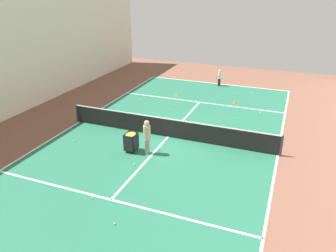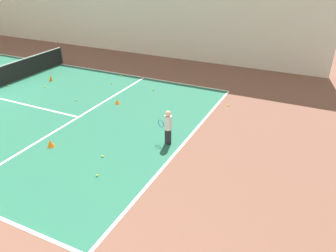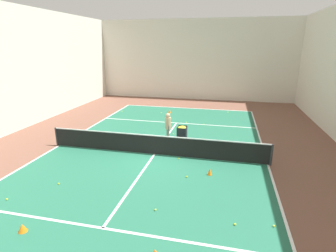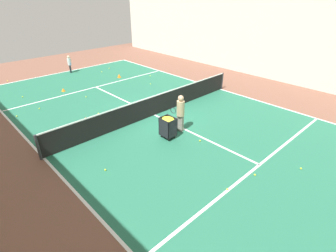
{
  "view_description": "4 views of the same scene",
  "coord_description": "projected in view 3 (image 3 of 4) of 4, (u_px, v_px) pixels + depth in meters",
  "views": [
    {
      "loc": [
        -5.67,
        14.44,
        7.46
      ],
      "look_at": [
        0.0,
        0.0,
        0.63
      ],
      "focal_mm": 35.0,
      "sensor_mm": 36.0,
      "label": 1
    },
    {
      "loc": [
        -9.37,
        -14.44,
        5.91
      ],
      "look_at": [
        -0.33,
        -10.11,
        0.71
      ],
      "focal_mm": 35.0,
      "sensor_mm": 36.0,
      "label": 2
    },
    {
      "loc": [
        3.47,
        -11.96,
        5.38
      ],
      "look_at": [
        0.25,
        2.04,
        0.93
      ],
      "focal_mm": 28.0,
      "sensor_mm": 36.0,
      "label": 3
    },
    {
      "loc": [
        7.77,
        9.17,
        5.7
      ],
      "look_at": [
        1.06,
        2.1,
        0.56
      ],
      "focal_mm": 28.0,
      "sensor_mm": 36.0,
      "label": 4
    }
  ],
  "objects": [
    {
      "name": "training_cone_1",
      "position": [
        210.0,
        172.0,
        11.3
      ],
      "size": [
        0.19,
        0.19,
        0.31
      ],
      "primitive_type": "cone",
      "color": "orange",
      "rests_on": "ground"
    },
    {
      "name": "tennis_ball_8",
      "position": [
        204.0,
        124.0,
        18.45
      ],
      "size": [
        0.07,
        0.07,
        0.07
      ],
      "primitive_type": "sphere",
      "color": "yellow",
      "rests_on": "ground"
    },
    {
      "name": "training_cone_0",
      "position": [
        22.0,
        228.0,
        7.86
      ],
      "size": [
        0.27,
        0.27,
        0.26
      ],
      "primitive_type": "cone",
      "color": "orange",
      "rests_on": "ground"
    },
    {
      "name": "tennis_ball_16",
      "position": [
        235.0,
        224.0,
        8.16
      ],
      "size": [
        0.07,
        0.07,
        0.07
      ],
      "primitive_type": "sphere",
      "color": "yellow",
      "rests_on": "ground"
    },
    {
      "name": "tennis_ball_4",
      "position": [
        7.0,
        199.0,
        9.49
      ],
      "size": [
        0.07,
        0.07,
        0.07
      ],
      "primitive_type": "sphere",
      "color": "yellow",
      "rests_on": "ground"
    },
    {
      "name": "tennis_ball_10",
      "position": [
        59.0,
        184.0,
        10.55
      ],
      "size": [
        0.07,
        0.07,
        0.07
      ],
      "primitive_type": "sphere",
      "color": "yellow",
      "rests_on": "ground"
    },
    {
      "name": "tennis_ball_13",
      "position": [
        186.0,
        122.0,
        18.93
      ],
      "size": [
        0.07,
        0.07,
        0.07
      ],
      "primitive_type": "sphere",
      "color": "yellow",
      "rests_on": "ground"
    },
    {
      "name": "line_baseline_far",
      "position": [
        187.0,
        108.0,
        23.34
      ],
      "size": [
        11.08,
        0.1,
        0.0
      ],
      "primitive_type": "cube",
      "color": "white",
      "rests_on": "ground"
    },
    {
      "name": "training_cone_3",
      "position": [
        170.0,
        111.0,
        21.62
      ],
      "size": [
        0.24,
        0.24,
        0.3
      ],
      "primitive_type": "cone",
      "color": "orange",
      "rests_on": "ground"
    },
    {
      "name": "tennis_ball_3",
      "position": [
        155.0,
        210.0,
        8.88
      ],
      "size": [
        0.07,
        0.07,
        0.07
      ],
      "primitive_type": "sphere",
      "color": "yellow",
      "rests_on": "ground"
    },
    {
      "name": "line_sideline_right",
      "position": [
        268.0,
        165.0,
        12.28
      ],
      "size": [
        0.1,
        21.22,
        0.0
      ],
      "primitive_type": "cube",
      "color": "white",
      "rests_on": "ground"
    },
    {
      "name": "tennis_ball_9",
      "position": [
        239.0,
        145.0,
        14.65
      ],
      "size": [
        0.07,
        0.07,
        0.07
      ],
      "primitive_type": "sphere",
      "color": "yellow",
      "rests_on": "ground"
    },
    {
      "name": "tennis_net",
      "position": [
        154.0,
        145.0,
        13.31
      ],
      "size": [
        11.38,
        0.1,
        1.05
      ],
      "color": "#2D2D33",
      "rests_on": "ground"
    },
    {
      "name": "coach_at_net",
      "position": [
        168.0,
        125.0,
        15.02
      ],
      "size": [
        0.4,
        0.67,
        1.7
      ],
      "rotation": [
        0.0,
        0.0,
        -1.37
      ],
      "color": "gray",
      "rests_on": "ground"
    },
    {
      "name": "tennis_ball_0",
      "position": [
        169.0,
        118.0,
        20.13
      ],
      "size": [
        0.07,
        0.07,
        0.07
      ],
      "primitive_type": "sphere",
      "color": "yellow",
      "rests_on": "ground"
    },
    {
      "name": "hall_enclosure_far",
      "position": [
        194.0,
        60.0,
        26.19
      ],
      "size": [
        19.54,
        0.15,
        7.86
      ],
      "color": "silver",
      "rests_on": "ground"
    },
    {
      "name": "tennis_ball_14",
      "position": [
        187.0,
        177.0,
        11.11
      ],
      "size": [
        0.07,
        0.07,
        0.07
      ],
      "primitive_type": "sphere",
      "color": "yellow",
      "rests_on": "ground"
    },
    {
      "name": "line_service_near",
      "position": [
        103.0,
        228.0,
        8.04
      ],
      "size": [
        11.08,
        0.1,
        0.0
      ],
      "primitive_type": "cube",
      "color": "white",
      "rests_on": "ground"
    },
    {
      "name": "tennis_ball_17",
      "position": [
        274.0,
        226.0,
        8.09
      ],
      "size": [
        0.07,
        0.07,
        0.07
      ],
      "primitive_type": "sphere",
      "color": "yellow",
      "rests_on": "ground"
    },
    {
      "name": "line_centre_service",
      "position": [
        154.0,
        154.0,
        13.47
      ],
      "size": [
        0.1,
        11.67,
        0.0
      ],
      "primitive_type": "cube",
      "color": "white",
      "rests_on": "ground"
    },
    {
      "name": "ground_plane",
      "position": [
        154.0,
        154.0,
        13.47
      ],
      "size": [
        33.68,
        33.68,
        0.0
      ],
      "primitive_type": "plane",
      "color": "brown"
    },
    {
      "name": "tennis_ball_1",
      "position": [
        179.0,
        158.0,
        12.9
      ],
      "size": [
        0.07,
        0.07,
        0.07
      ],
      "primitive_type": "sphere",
      "color": "yellow",
      "rests_on": "ground"
    },
    {
      "name": "tennis_ball_2",
      "position": [
        228.0,
        112.0,
        21.81
      ],
      "size": [
        0.07,
        0.07,
        0.07
      ],
      "primitive_type": "sphere",
      "color": "yellow",
      "rests_on": "ground"
    },
    {
      "name": "training_cone_2",
      "position": [
        155.0,
        252.0,
        6.97
      ],
      "size": [
        0.24,
        0.24,
        0.2
      ],
      "primitive_type": "cone",
      "color": "orange",
      "rests_on": "ground"
    },
    {
      "name": "line_service_far",
      "position": [
        176.0,
        123.0,
        18.9
      ],
      "size": [
        11.08,
        0.1,
        0.0
      ],
      "primitive_type": "cube",
      "color": "white",
      "rests_on": "ground"
    },
    {
      "name": "tennis_ball_5",
      "position": [
        122.0,
        111.0,
        22.05
      ],
      "size": [
        0.07,
        0.07,
        0.07
      ],
      "primitive_type": "sphere",
      "color": "yellow",
      "rests_on": "ground"
    },
    {
      "name": "ball_cart",
      "position": [
        182.0,
        131.0,
        15.0
      ],
      "size": [
        0.52,
        0.61,
        0.95
      ],
      "color": "black",
      "rests_on": "ground"
    },
    {
      "name": "tennis_ball_15",
      "position": [
        161.0,
        113.0,
        21.59
      ],
      "size": [
        0.07,
        0.07,
        0.07
      ],
      "primitive_type": "sphere",
      "color": "yellow",
      "rests_on": "ground"
    },
    {
      "name": "tennis_ball_6",
      "position": [
        173.0,
        134.0,
        16.43
      ],
      "size": [
        0.07,
        0.07,
        0.07
      ],
      "primitive_type": "sphere",
      "color": "yellow",
      "rests_on": "ground"
    },
    {
      "name": "court_playing_area",
      "position": [
        154.0,
        154.0,
        13.47
      ],
      "size": [
        11.08,
        21.22,
        0.0
      ],
      "color": "#23664C",
      "rests_on": "ground"
    },
    {
      "name": "line_sideline_left",
      "position": [
        59.0,
        145.0,
        14.66
      ],
      "size": [
        0.1,
        21.22,
        0.0
      ],
      "primitive_type": "cube",
      "color": "white",
      "rests_on": "ground"
    }
  ]
}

